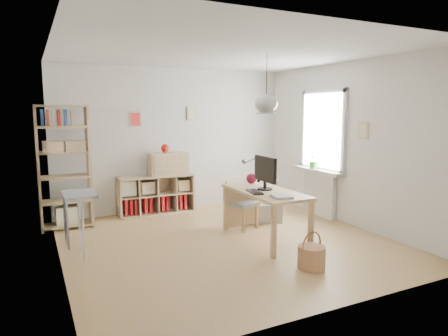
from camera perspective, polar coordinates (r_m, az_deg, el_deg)
name	(u,v)px	position (r m, az deg, el deg)	size (l,w,h in m)	color
ground	(227,242)	(5.94, 0.41, -10.51)	(4.50, 4.50, 0.00)	tan
room_shell	(266,104)	(5.77, 6.07, 9.09)	(4.50, 4.50, 4.50)	silver
window_unit	(323,131)	(7.37, 14.00, 5.20)	(0.07, 1.16, 1.46)	white
radiator	(320,194)	(7.49, 13.49, -3.61)	(0.10, 0.80, 0.80)	silver
windowsill	(318,171)	(7.39, 13.30, -0.39)	(0.22, 1.20, 0.06)	silver
desk	(265,196)	(5.90, 5.87, -4.07)	(0.70, 1.50, 0.75)	tan
cube_shelf	(155,197)	(7.58, -9.89, -4.16)	(1.40, 0.38, 0.72)	#D3B18B
tall_bookshelf	(64,162)	(6.90, -21.94, 0.80)	(0.80, 0.38, 2.00)	tan
side_table	(74,207)	(5.55, -20.58, -5.24)	(0.40, 0.55, 0.85)	gray
chair	(240,201)	(6.51, 2.24, -4.68)	(0.51, 0.51, 0.80)	gray
wicker_basket	(311,256)	(5.09, 12.39, -12.20)	(0.34, 0.33, 0.46)	#956743
storage_chest	(262,208)	(7.07, 5.50, -5.67)	(0.85, 0.89, 0.66)	silver
monitor	(265,171)	(5.88, 5.90, -0.46)	(0.23, 0.56, 0.49)	black
keyboard	(254,192)	(5.71, 4.38, -3.41)	(0.15, 0.39, 0.02)	black
task_lamp	(250,166)	(6.38, 3.80, 0.22)	(0.38, 0.14, 0.40)	black
yarn_ball	(251,179)	(6.38, 3.94, -1.52)	(0.16, 0.16, 0.16)	#440917
paper_tray	(282,196)	(5.44, 8.24, -4.01)	(0.24, 0.30, 0.03)	silver
drawer_chest	(168,164)	(7.51, -7.94, 0.61)	(0.71, 0.33, 0.41)	#D3B18B
red_vase	(165,148)	(7.46, -8.45, 2.78)	(0.14, 0.14, 0.17)	#9C150D
potted_plant	(314,160)	(7.42, 12.78, 1.07)	(0.27, 0.23, 0.30)	#2B5F23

